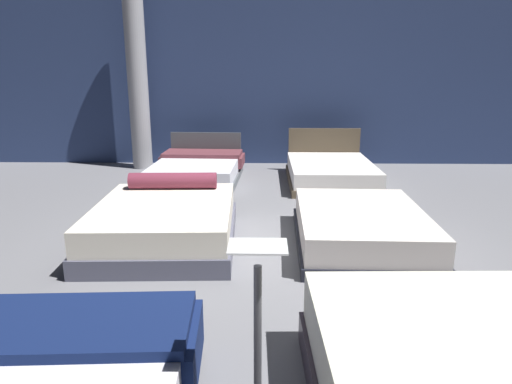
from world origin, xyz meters
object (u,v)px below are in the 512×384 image
Objects in this scene: bed_3 at (360,228)px; price_sign at (258,370)px; support_pillar at (137,79)px; bed_5 at (330,172)px; bed_2 at (165,223)px; bed_4 at (198,170)px.

price_sign is at bearing -110.05° from bed_3.
price_sign is at bearing -70.80° from support_pillar.
bed_3 is 0.96× the size of bed_5.
bed_2 is 0.98× the size of bed_4.
bed_2 is at bearing 110.94° from price_sign.
price_sign is (1.09, -2.85, 0.19)m from bed_2.
bed_5 is at bearing 78.38° from price_sign.
bed_3 is 3.04m from price_sign.
bed_3 is at bearing -50.88° from bed_4.
bed_5 reaches higher than bed_3.
bed_4 is at bearing 177.32° from bed_5.
price_sign reaches higher than bed_2.
bed_5 is (2.28, 2.92, -0.05)m from bed_2.
bed_4 is 2.35m from bed_5.
price_sign is at bearing -76.22° from bed_4.
support_pillar reaches higher than bed_4.
bed_4 is (-0.07, 3.04, -0.04)m from bed_2.
price_sign reaches higher than bed_3.
bed_4 is 1.83× the size of price_sign.
bed_5 is 4.14m from support_pillar.
price_sign is 0.32× the size of support_pillar.
bed_4 is at bearing 127.90° from bed_3.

